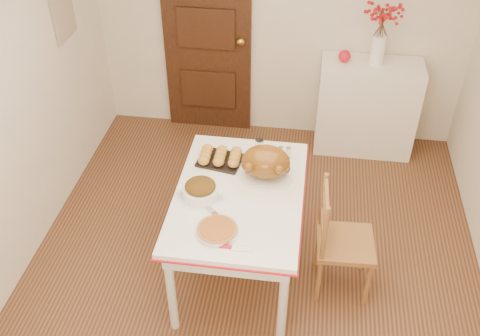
# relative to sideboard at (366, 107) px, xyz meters

# --- Properties ---
(floor) EXTENTS (3.50, 4.00, 0.00)m
(floor) POSITION_rel_sideboard_xyz_m (-0.87, -1.78, -0.46)
(floor) COLOR #422517
(floor) RESTS_ON ground
(wall_back) EXTENTS (3.50, 0.00, 2.50)m
(wall_back) POSITION_rel_sideboard_xyz_m (-0.87, 0.22, 0.79)
(wall_back) COLOR beige
(wall_back) RESTS_ON ground
(door_back) EXTENTS (0.85, 0.06, 2.06)m
(door_back) POSITION_rel_sideboard_xyz_m (-1.57, 0.19, 0.57)
(door_back) COLOR #3F1E0F
(door_back) RESTS_ON ground
(photo_board) EXTENTS (0.03, 0.35, 0.45)m
(photo_board) POSITION_rel_sideboard_xyz_m (-2.60, -0.58, 1.04)
(photo_board) COLOR #B3AD91
(photo_board) RESTS_ON ground
(sideboard) EXTENTS (0.93, 0.41, 0.93)m
(sideboard) POSITION_rel_sideboard_xyz_m (0.00, 0.00, 0.00)
(sideboard) COLOR white
(sideboard) RESTS_ON floor
(kitchen_table) EXTENTS (0.90, 1.31, 0.79)m
(kitchen_table) POSITION_rel_sideboard_xyz_m (-0.97, -1.79, -0.07)
(kitchen_table) COLOR white
(kitchen_table) RESTS_ON floor
(chair_oak) EXTENTS (0.42, 0.42, 0.91)m
(chair_oak) POSITION_rel_sideboard_xyz_m (-0.21, -1.82, -0.01)
(chair_oak) COLOR #9C6429
(chair_oak) RESTS_ON floor
(berry_vase) EXTENTS (0.29, 0.29, 0.56)m
(berry_vase) POSITION_rel_sideboard_xyz_m (0.02, 0.00, 0.74)
(berry_vase) COLOR white
(berry_vase) RESTS_ON sideboard
(apple) EXTENTS (0.11, 0.11, 0.11)m
(apple) POSITION_rel_sideboard_xyz_m (-0.27, 0.00, 0.52)
(apple) COLOR red
(apple) RESTS_ON sideboard
(turkey_platter) EXTENTS (0.41, 0.33, 0.25)m
(turkey_platter) POSITION_rel_sideboard_xyz_m (-0.81, -1.60, 0.45)
(turkey_platter) COLOR brown
(turkey_platter) RESTS_ON kitchen_table
(pumpkin_pie) EXTENTS (0.32, 0.32, 0.06)m
(pumpkin_pie) POSITION_rel_sideboard_xyz_m (-1.05, -2.19, 0.35)
(pumpkin_pie) COLOR #994E19
(pumpkin_pie) RESTS_ON kitchen_table
(stuffing_dish) EXTENTS (0.37, 0.32, 0.12)m
(stuffing_dish) POSITION_rel_sideboard_xyz_m (-1.23, -1.86, 0.38)
(stuffing_dish) COLOR brown
(stuffing_dish) RESTS_ON kitchen_table
(rolls_tray) EXTENTS (0.35, 0.30, 0.08)m
(rolls_tray) POSITION_rel_sideboard_xyz_m (-1.16, -1.46, 0.37)
(rolls_tray) COLOR #BE7F22
(rolls_tray) RESTS_ON kitchen_table
(pie_server) EXTENTS (0.24, 0.07, 0.01)m
(pie_server) POSITION_rel_sideboard_xyz_m (-0.94, -2.31, 0.33)
(pie_server) COLOR silver
(pie_server) RESTS_ON kitchen_table
(carving_knife) EXTENTS (0.20, 0.20, 0.01)m
(carving_knife) POSITION_rel_sideboard_xyz_m (-1.16, -1.97, 0.33)
(carving_knife) COLOR silver
(carving_knife) RESTS_ON kitchen_table
(drinking_glass) EXTENTS (0.08, 0.08, 0.11)m
(drinking_glass) POSITION_rel_sideboard_xyz_m (-0.89, -1.30, 0.38)
(drinking_glass) COLOR white
(drinking_glass) RESTS_ON kitchen_table
(shaker_pair) EXTENTS (0.10, 0.07, 0.09)m
(shaker_pair) POSITION_rel_sideboard_xyz_m (-0.70, -1.34, 0.37)
(shaker_pair) COLOR white
(shaker_pair) RESTS_ON kitchen_table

